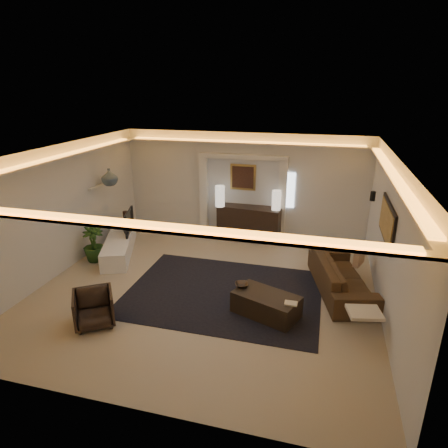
% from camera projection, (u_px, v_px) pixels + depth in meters
% --- Properties ---
extents(floor, '(7.00, 7.00, 0.00)m').
position_uv_depth(floor, '(208.00, 286.00, 8.43)').
color(floor, tan).
rests_on(floor, ground).
extents(ceiling, '(7.00, 7.00, 0.00)m').
position_uv_depth(ceiling, '(206.00, 153.00, 7.44)').
color(ceiling, white).
rests_on(ceiling, ground).
extents(wall_back, '(7.00, 0.00, 7.00)m').
position_uv_depth(wall_back, '(243.00, 184.00, 11.12)').
color(wall_back, silver).
rests_on(wall_back, ground).
extents(wall_front, '(7.00, 0.00, 7.00)m').
position_uv_depth(wall_front, '(123.00, 317.00, 4.75)').
color(wall_front, silver).
rests_on(wall_front, ground).
extents(wall_left, '(0.00, 7.00, 7.00)m').
position_uv_depth(wall_left, '(60.00, 210.00, 8.78)').
color(wall_left, silver).
rests_on(wall_left, ground).
extents(wall_right, '(0.00, 7.00, 7.00)m').
position_uv_depth(wall_right, '(389.00, 240.00, 7.09)').
color(wall_right, silver).
rests_on(wall_right, ground).
extents(cove_soffit, '(7.00, 7.00, 0.04)m').
position_uv_depth(cove_soffit, '(206.00, 167.00, 7.54)').
color(cove_soffit, silver).
rests_on(cove_soffit, ceiling).
extents(daylight_slit, '(0.25, 0.03, 1.00)m').
position_uv_depth(daylight_slit, '(290.00, 190.00, 10.81)').
color(daylight_slit, white).
rests_on(daylight_slit, wall_back).
extents(area_rug, '(4.00, 3.00, 0.01)m').
position_uv_depth(area_rug, '(223.00, 293.00, 8.15)').
color(area_rug, black).
rests_on(area_rug, ground).
extents(pilaster_left, '(0.22, 0.20, 2.20)m').
position_uv_depth(pilaster_left, '(204.00, 194.00, 11.42)').
color(pilaster_left, silver).
rests_on(pilaster_left, ground).
extents(pilaster_right, '(0.22, 0.20, 2.20)m').
position_uv_depth(pilaster_right, '(282.00, 199.00, 10.87)').
color(pilaster_right, silver).
rests_on(pilaster_right, ground).
extents(alcove_header, '(2.52, 0.20, 0.12)m').
position_uv_depth(alcove_header, '(243.00, 157.00, 10.76)').
color(alcove_header, silver).
rests_on(alcove_header, wall_back).
extents(painting_frame, '(0.74, 0.04, 0.74)m').
position_uv_depth(painting_frame, '(243.00, 177.00, 11.02)').
color(painting_frame, tan).
rests_on(painting_frame, wall_back).
extents(painting_canvas, '(0.62, 0.02, 0.62)m').
position_uv_depth(painting_canvas, '(243.00, 177.00, 11.00)').
color(painting_canvas, '#4C2D1E').
rests_on(painting_canvas, wall_back).
extents(art_panel_frame, '(0.04, 1.64, 0.74)m').
position_uv_depth(art_panel_frame, '(387.00, 222.00, 7.29)').
color(art_panel_frame, black).
rests_on(art_panel_frame, wall_right).
extents(art_panel_gold, '(0.02, 1.50, 0.62)m').
position_uv_depth(art_panel_gold, '(386.00, 222.00, 7.30)').
color(art_panel_gold, tan).
rests_on(art_panel_gold, wall_right).
extents(wall_sconce, '(0.12, 0.12, 0.22)m').
position_uv_depth(wall_sconce, '(373.00, 196.00, 9.04)').
color(wall_sconce, black).
rests_on(wall_sconce, wall_right).
extents(wall_niche, '(0.10, 0.55, 0.04)m').
position_uv_depth(wall_niche, '(96.00, 187.00, 9.97)').
color(wall_niche, silver).
rests_on(wall_niche, wall_left).
extents(console, '(1.86, 0.74, 0.90)m').
position_uv_depth(console, '(249.00, 222.00, 11.19)').
color(console, black).
rests_on(console, ground).
extents(lamp_left, '(0.29, 0.29, 0.60)m').
position_uv_depth(lamp_left, '(220.00, 198.00, 11.00)').
color(lamp_left, silver).
rests_on(lamp_left, console).
extents(lamp_right, '(0.29, 0.29, 0.55)m').
position_uv_depth(lamp_right, '(276.00, 202.00, 10.70)').
color(lamp_right, white).
rests_on(lamp_right, console).
extents(media_ledge, '(1.44, 2.46, 0.45)m').
position_uv_depth(media_ledge, '(120.00, 245.00, 10.02)').
color(media_ledge, white).
rests_on(media_ledge, ground).
extents(tv, '(1.00, 0.44, 0.58)m').
position_uv_depth(tv, '(125.00, 222.00, 10.16)').
color(tv, black).
rests_on(tv, media_ledge).
extents(figurine, '(0.16, 0.16, 0.36)m').
position_uv_depth(figurine, '(126.00, 217.00, 10.81)').
color(figurine, '#351C12').
rests_on(figurine, media_ledge).
extents(ginger_jar, '(0.44, 0.44, 0.44)m').
position_uv_depth(ginger_jar, '(109.00, 177.00, 9.98)').
color(ginger_jar, slate).
rests_on(ginger_jar, wall_niche).
extents(plant, '(0.70, 0.70, 0.89)m').
position_uv_depth(plant, '(94.00, 244.00, 9.51)').
color(plant, '#214317').
rests_on(plant, ground).
extents(sofa, '(2.51, 1.48, 0.69)m').
position_uv_depth(sofa, '(341.00, 276.00, 8.13)').
color(sofa, '#322217').
rests_on(sofa, ground).
extents(throw_blanket, '(0.63, 0.55, 0.06)m').
position_uv_depth(throw_blanket, '(364.00, 313.00, 6.46)').
color(throw_blanket, beige).
rests_on(throw_blanket, sofa).
extents(throw_pillow, '(0.28, 0.44, 0.43)m').
position_uv_depth(throw_pillow, '(359.00, 256.00, 8.61)').
color(throw_pillow, tan).
rests_on(throw_pillow, sofa).
extents(coffee_table, '(1.37, 1.06, 0.45)m').
position_uv_depth(coffee_table, '(266.00, 305.00, 7.33)').
color(coffee_table, black).
rests_on(coffee_table, ground).
extents(bowl, '(0.33, 0.33, 0.06)m').
position_uv_depth(bowl, '(242.00, 286.00, 7.55)').
color(bowl, '#3C2D20').
rests_on(bowl, coffee_table).
extents(magazine, '(0.23, 0.17, 0.03)m').
position_uv_depth(magazine, '(291.00, 304.00, 6.94)').
color(magazine, beige).
rests_on(magazine, coffee_table).
extents(armchair, '(0.96, 0.97, 0.64)m').
position_uv_depth(armchair, '(94.00, 308.00, 7.00)').
color(armchair, black).
rests_on(armchair, ground).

